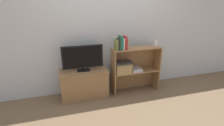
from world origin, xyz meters
name	(u,v)px	position (x,y,z in m)	size (l,w,h in m)	color
ground_plane	(114,97)	(0.00, 0.00, 0.00)	(16.00, 16.00, 0.00)	brown
wall_back	(107,28)	(0.00, 0.44, 1.20)	(10.00, 0.05, 2.40)	silver
tv_stand	(84,83)	(-0.51, 0.20, 0.25)	(0.84, 0.43, 0.51)	olive
tv	(83,57)	(-0.51, 0.20, 0.75)	(0.71, 0.14, 0.45)	black
bookshelf_lower_tier	(134,77)	(0.47, 0.19, 0.27)	(0.90, 0.28, 0.42)	olive
bookshelf_upper_tier	(135,55)	(0.47, 0.20, 0.70)	(0.90, 0.28, 0.45)	olive
book_olive	(116,45)	(0.06, 0.10, 0.96)	(0.03, 0.15, 0.18)	olive
book_charcoal	(118,44)	(0.10, 0.10, 0.96)	(0.03, 0.13, 0.19)	#232328
book_forest	(120,43)	(0.13, 0.10, 0.99)	(0.02, 0.13, 0.25)	#286638
book_teal	(121,43)	(0.16, 0.10, 0.98)	(0.02, 0.14, 0.23)	#1E7075
book_ivory	(123,44)	(0.19, 0.10, 0.97)	(0.02, 0.14, 0.20)	silver
book_crimson	(125,43)	(0.22, 0.10, 0.98)	(0.04, 0.14, 0.23)	#B22328
book_tan	(127,44)	(0.26, 0.10, 0.96)	(0.02, 0.14, 0.18)	tan
baby_monitor	(156,43)	(0.86, 0.14, 0.92)	(0.05, 0.04, 0.14)	white
storage_basket_left	(123,67)	(0.20, 0.12, 0.52)	(0.30, 0.24, 0.18)	tan
laptop	(123,62)	(0.20, 0.12, 0.61)	(0.34, 0.23, 0.02)	#2D2D33
magazine_stack	(135,69)	(0.46, 0.13, 0.45)	(0.19, 0.24, 0.06)	#B2B2B7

